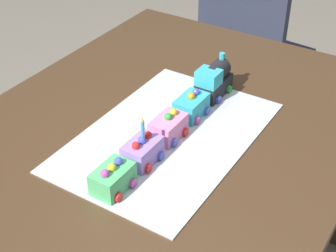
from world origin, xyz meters
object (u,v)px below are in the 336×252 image
at_px(cake_car_caboose_lavender, 142,151).
at_px(cake_locomotive, 214,80).
at_px(cake_car_hopper_bubblegum, 168,127).
at_px(birthday_candle, 143,127).
at_px(dining_table, 156,167).
at_px(chair, 250,55).
at_px(cake_car_tanker_mint_green, 113,178).
at_px(cake_car_gondola_turquoise, 191,106).

bearing_deg(cake_car_caboose_lavender, cake_locomotive, -180.00).
distance_m(cake_car_hopper_bubblegum, birthday_candle, 0.13).
bearing_deg(dining_table, cake_locomotive, 172.40).
distance_m(chair, cake_car_tanker_mint_green, 1.31).
relative_size(chair, cake_car_gondola_turquoise, 8.60).
relative_size(cake_car_hopper_bubblegum, cake_car_tanker_mint_green, 1.00).
relative_size(cake_car_hopper_bubblegum, birthday_candle, 1.86).
bearing_deg(cake_locomotive, cake_car_hopper_bubblegum, 0.00).
height_order(cake_car_gondola_turquoise, cake_car_tanker_mint_green, same).
xyz_separation_m(dining_table, chair, (-1.03, -0.18, -0.16)).
relative_size(dining_table, cake_car_caboose_lavender, 14.00).
height_order(dining_table, cake_car_caboose_lavender, cake_car_caboose_lavender).
xyz_separation_m(cake_car_hopper_bubblegum, cake_car_tanker_mint_green, (0.24, 0.00, 0.00)).
bearing_deg(cake_car_hopper_bubblegum, birthday_candle, -0.00).
distance_m(cake_car_gondola_turquoise, cake_car_hopper_bubblegum, 0.12).
relative_size(dining_table, cake_locomotive, 10.00).
distance_m(dining_table, birthday_candle, 0.24).
bearing_deg(birthday_candle, chair, -169.54).
relative_size(dining_table, cake_car_tanker_mint_green, 14.00).
height_order(cake_car_caboose_lavender, birthday_candle, birthday_candle).
distance_m(dining_table, cake_locomotive, 0.30).
distance_m(dining_table, cake_car_gondola_turquoise, 0.19).
height_order(cake_car_hopper_bubblegum, birthday_candle, birthday_candle).
bearing_deg(chair, cake_car_tanker_mint_green, 104.35).
distance_m(cake_car_gondola_turquoise, birthday_candle, 0.24).
relative_size(cake_car_caboose_lavender, cake_car_tanker_mint_green, 1.00).
bearing_deg(cake_car_gondola_turquoise, cake_car_tanker_mint_green, 0.00).
bearing_deg(dining_table, cake_car_tanker_mint_green, 8.60).
bearing_deg(chair, birthday_candle, 105.35).
distance_m(cake_car_gondola_turquoise, cake_car_tanker_mint_green, 0.35).
xyz_separation_m(chair, cake_locomotive, (0.78, 0.21, 0.32)).
height_order(cake_locomotive, cake_car_hopper_bubblegum, cake_locomotive).
relative_size(chair, cake_car_tanker_mint_green, 8.60).
bearing_deg(cake_car_hopper_bubblegum, cake_car_tanker_mint_green, 0.00).
xyz_separation_m(chair, cake_car_hopper_bubblegum, (1.02, 0.21, 0.30)).
distance_m(dining_table, cake_car_tanker_mint_green, 0.27).
height_order(dining_table, cake_car_tanker_mint_green, cake_car_tanker_mint_green).
height_order(chair, cake_car_caboose_lavender, chair).
bearing_deg(birthday_candle, cake_car_tanker_mint_green, 0.00).
distance_m(cake_locomotive, cake_car_tanker_mint_green, 0.48).
bearing_deg(cake_car_gondola_turquoise, cake_locomotive, -180.00).
bearing_deg(dining_table, chair, -170.35).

